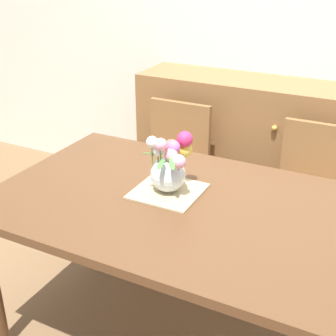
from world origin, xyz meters
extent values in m
plane|color=brown|center=(0.00, 0.00, 0.00)|extent=(12.00, 12.00, 0.00)
cube|color=silver|center=(0.00, 1.60, 1.40)|extent=(7.00, 0.10, 2.80)
cube|color=brown|center=(0.00, 0.00, 0.76)|extent=(1.61, 1.05, 0.04)
cylinder|color=brown|center=(-0.73, 0.45, 0.37)|extent=(0.07, 0.07, 0.74)
cube|color=olive|center=(-0.44, 0.79, 0.46)|extent=(0.42, 0.42, 0.04)
cylinder|color=olive|center=(-0.26, 0.61, 0.22)|extent=(0.04, 0.04, 0.44)
cylinder|color=olive|center=(-0.62, 0.61, 0.22)|extent=(0.04, 0.04, 0.44)
cylinder|color=olive|center=(-0.26, 0.97, 0.22)|extent=(0.04, 0.04, 0.44)
cylinder|color=olive|center=(-0.62, 0.97, 0.22)|extent=(0.04, 0.04, 0.44)
cube|color=olive|center=(-0.44, 0.98, 0.69)|extent=(0.42, 0.04, 0.42)
cube|color=olive|center=(0.44, 0.79, 0.46)|extent=(0.42, 0.42, 0.04)
cylinder|color=olive|center=(0.62, 0.61, 0.22)|extent=(0.04, 0.04, 0.44)
cylinder|color=olive|center=(0.26, 0.61, 0.22)|extent=(0.04, 0.04, 0.44)
cylinder|color=olive|center=(0.26, 0.97, 0.22)|extent=(0.04, 0.04, 0.44)
cube|color=olive|center=(0.44, 0.98, 0.69)|extent=(0.42, 0.04, 0.42)
cube|color=olive|center=(-0.16, 1.33, 0.50)|extent=(1.40, 0.44, 1.00)
sphere|color=#B7933D|center=(-0.46, 1.10, 0.78)|extent=(0.04, 0.04, 0.04)
sphere|color=#B7933D|center=(0.14, 1.10, 0.78)|extent=(0.04, 0.04, 0.04)
sphere|color=#B7933D|center=(-0.46, 1.10, 0.38)|extent=(0.04, 0.04, 0.04)
sphere|color=#B7933D|center=(0.14, 1.10, 0.38)|extent=(0.04, 0.04, 0.04)
cube|color=tan|center=(-0.06, 0.05, 0.78)|extent=(0.30, 0.30, 0.01)
sphere|color=silver|center=(-0.06, 0.05, 0.87)|extent=(0.16, 0.16, 0.16)
sphere|color=white|center=(-0.11, 0.01, 1.03)|extent=(0.05, 0.05, 0.05)
cylinder|color=#478438|center=(-0.11, 0.01, 0.98)|extent=(0.01, 0.01, 0.11)
sphere|color=#B266C6|center=(-0.04, 0.07, 1.00)|extent=(0.06, 0.06, 0.06)
cylinder|color=#478438|center=(-0.04, 0.07, 0.96)|extent=(0.01, 0.01, 0.07)
sphere|color=#EFD14C|center=(-0.03, 0.15, 0.96)|extent=(0.07, 0.07, 0.07)
cylinder|color=#478438|center=(-0.03, 0.15, 0.94)|extent=(0.01, 0.01, 0.03)
sphere|color=#D12D66|center=(-0.02, 0.14, 1.01)|extent=(0.07, 0.07, 0.07)
cylinder|color=#478438|center=(-0.02, 0.14, 0.97)|extent=(0.01, 0.01, 0.09)
sphere|color=white|center=(-0.10, 0.03, 0.99)|extent=(0.06, 0.06, 0.06)
cylinder|color=#478438|center=(-0.10, 0.03, 0.96)|extent=(0.01, 0.01, 0.07)
sphere|color=#EA9EBC|center=(0.01, 0.01, 0.96)|extent=(0.06, 0.06, 0.06)
cylinder|color=#478438|center=(0.01, 0.01, 0.94)|extent=(0.01, 0.01, 0.04)
sphere|color=#E55B4C|center=(-0.06, 0.09, 0.99)|extent=(0.07, 0.07, 0.07)
cylinder|color=#478438|center=(-0.06, 0.09, 0.96)|extent=(0.01, 0.01, 0.06)
sphere|color=#EA9EBC|center=(-0.04, 0.04, 0.97)|extent=(0.06, 0.06, 0.06)
cylinder|color=#478438|center=(-0.04, 0.04, 0.95)|extent=(0.01, 0.01, 0.05)
sphere|color=#EA9EBC|center=(-0.07, 0.01, 1.03)|extent=(0.06, 0.06, 0.06)
cylinder|color=#478438|center=(-0.07, 0.01, 0.98)|extent=(0.01, 0.01, 0.10)
ellipsoid|color=#478438|center=(0.00, -0.03, 0.96)|extent=(0.06, 0.07, 0.03)
ellipsoid|color=#478438|center=(-0.13, 0.01, 0.97)|extent=(0.07, 0.06, 0.03)
ellipsoid|color=#478438|center=(-0.05, -0.03, 0.96)|extent=(0.03, 0.07, 0.03)
ellipsoid|color=#478438|center=(-0.02, 0.01, 0.97)|extent=(0.06, 0.07, 0.02)
camera|label=1|loc=(0.79, -1.62, 1.78)|focal=50.07mm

